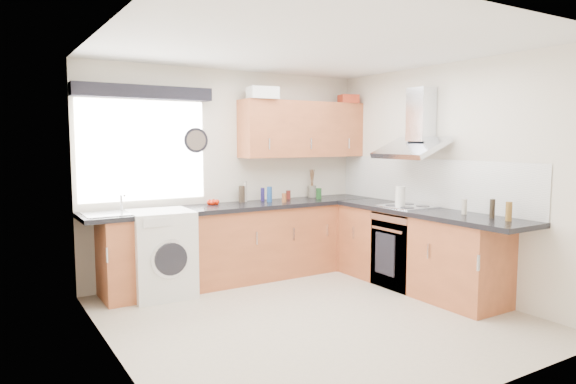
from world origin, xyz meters
TOP-DOWN VIEW (x-y plane):
  - ground_plane at (0.00, 0.00)m, footprint 3.60×3.60m
  - ceiling at (0.00, 0.00)m, footprint 3.60×3.60m
  - wall_back at (0.00, 1.80)m, footprint 3.60×0.02m
  - wall_front at (0.00, -1.80)m, footprint 3.60×0.02m
  - wall_left at (-1.80, 0.00)m, footprint 0.02×3.60m
  - wall_right at (1.80, 0.00)m, footprint 0.02×3.60m
  - window at (-1.05, 1.79)m, footprint 1.40×0.02m
  - window_blind at (-1.05, 1.70)m, footprint 1.50×0.18m
  - splashback at (1.79, 0.30)m, footprint 0.01×3.00m
  - base_cab_back at (-0.10, 1.51)m, footprint 3.00×0.58m
  - base_cab_corner at (1.50, 1.50)m, footprint 0.60×0.60m
  - base_cab_right at (1.51, 0.15)m, footprint 0.58×2.10m
  - worktop_back at (0.00, 1.50)m, footprint 3.60×0.62m
  - worktop_right at (1.50, 0.00)m, footprint 0.62×2.42m
  - sink at (-1.33, 1.50)m, footprint 0.84×0.46m
  - oven at (1.50, 0.30)m, footprint 0.56×0.58m
  - hob_plate at (1.50, 0.30)m, footprint 0.52×0.52m
  - extractor_hood at (1.60, 0.30)m, footprint 0.52×0.78m
  - upper_cabinets at (0.95, 1.62)m, footprint 1.70×0.35m
  - washing_machine at (-1.00, 1.40)m, footprint 0.66×0.64m
  - wall_clock at (-0.43, 1.78)m, footprint 0.29×0.04m
  - casserole at (0.31, 1.52)m, footprint 0.37×0.29m
  - storage_box at (1.60, 1.52)m, footprint 0.28×0.25m
  - utensil_pot at (1.15, 1.70)m, footprint 0.12×0.12m
  - kitchen_roll at (1.39, 0.31)m, footprint 0.13×0.13m
  - tomato_cluster at (-0.29, 1.65)m, footprint 0.16×0.16m
  - jar_0 at (1.11, 1.49)m, footprint 0.07×0.07m
  - jar_1 at (0.54, 1.41)m, footprint 0.06×0.06m
  - jar_2 at (0.38, 1.67)m, footprint 0.05×0.05m
  - jar_3 at (0.10, 1.69)m, footprint 0.07×0.07m
  - jar_4 at (0.77, 1.68)m, footprint 0.06×0.06m
  - jar_5 at (0.16, 1.70)m, footprint 0.04×0.04m
  - jar_6 at (0.41, 1.54)m, footprint 0.06×0.06m
  - bottle_0 at (1.59, -0.42)m, footprint 0.05×0.05m
  - bottle_1 at (1.60, -0.74)m, footprint 0.05×0.05m
  - bottle_2 at (1.58, -0.93)m, footprint 0.06×0.06m

SIDE VIEW (x-z plane):
  - ground_plane at x=0.00m, z-range 0.00..0.00m
  - oven at x=1.50m, z-range 0.00..0.85m
  - base_cab_back at x=-0.10m, z-range 0.00..0.86m
  - base_cab_corner at x=1.50m, z-range 0.00..0.86m
  - base_cab_right at x=1.51m, z-range 0.00..0.86m
  - washing_machine at x=-1.00m, z-range 0.00..0.92m
  - worktop_back at x=0.00m, z-range 0.86..0.91m
  - worktop_right at x=1.50m, z-range 0.86..0.91m
  - hob_plate at x=1.50m, z-range 0.91..0.92m
  - tomato_cluster at x=-0.29m, z-range 0.91..0.97m
  - sink at x=-1.33m, z-range 0.90..1.00m
  - jar_4 at x=0.77m, z-range 0.91..1.02m
  - jar_1 at x=0.54m, z-range 0.91..1.02m
  - jar_0 at x=1.11m, z-range 0.91..1.05m
  - utensil_pot at x=1.15m, z-range 0.91..1.06m
  - bottle_0 at x=1.59m, z-range 0.91..1.06m
  - jar_2 at x=0.38m, z-range 0.91..1.07m
  - bottle_2 at x=1.58m, z-range 0.91..1.09m
  - bottle_1 at x=1.60m, z-range 0.91..1.10m
  - jar_6 at x=0.41m, z-range 0.91..1.10m
  - jar_3 at x=0.10m, z-range 0.91..1.11m
  - kitchen_roll at x=1.39m, z-range 0.91..1.15m
  - jar_5 at x=0.16m, z-range 0.91..1.16m
  - splashback at x=1.79m, z-range 0.91..1.45m
  - wall_back at x=0.00m, z-range 0.00..2.50m
  - wall_front at x=0.00m, z-range 0.00..2.50m
  - wall_left at x=-1.80m, z-range 0.00..2.50m
  - wall_right at x=1.80m, z-range 0.00..2.50m
  - window at x=-1.05m, z-range 1.00..2.10m
  - wall_clock at x=-0.43m, z-range 1.52..1.81m
  - extractor_hood at x=1.60m, z-range 1.44..2.10m
  - upper_cabinets at x=0.95m, z-range 1.45..2.15m
  - window_blind at x=-1.05m, z-range 2.11..2.25m
  - storage_box at x=1.60m, z-range 2.15..2.26m
  - casserole at x=0.31m, z-range 2.15..2.29m
  - ceiling at x=0.00m, z-range 2.49..2.51m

